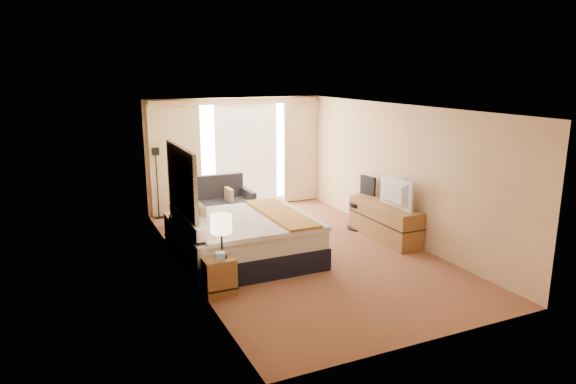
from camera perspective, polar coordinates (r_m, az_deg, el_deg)
name	(u,v)px	position (r m, az deg, el deg)	size (l,w,h in m)	color
floor	(300,252)	(9.40, 1.34, -6.63)	(4.20, 7.00, 0.02)	#57181C
ceiling	(301,107)	(8.85, 1.43, 9.39)	(4.20, 7.00, 0.02)	white
wall_back	(236,153)	(12.22, -5.85, 4.30)	(4.20, 0.02, 2.60)	#DBB485
wall_front	(433,240)	(6.19, 15.80, -5.15)	(4.20, 0.02, 2.60)	#DBB485
wall_left	(182,193)	(8.35, -11.67, -0.16)	(0.02, 7.00, 2.60)	#DBB485
wall_right	(398,172)	(10.12, 12.14, 2.17)	(0.02, 7.00, 2.60)	#DBB485
headboard	(182,192)	(8.55, -11.72, 0.02)	(0.06, 1.85, 1.50)	black
nightstand_left	(218,274)	(7.75, -7.83, -9.05)	(0.45, 0.52, 0.55)	olive
nightstand_right	(179,228)	(10.03, -12.03, -3.96)	(0.45, 0.52, 0.55)	olive
media_dresser	(384,221)	(10.19, 10.66, -3.19)	(0.50, 1.80, 0.70)	olive
window	(246,152)	(12.27, -4.70, 4.46)	(2.30, 0.02, 2.30)	white
curtains	(237,149)	(12.10, -5.70, 4.73)	(4.12, 0.19, 2.56)	beige
bed	(245,239)	(8.87, -4.82, -5.19)	(2.24, 2.05, 1.09)	black
loveseat	(216,207)	(11.25, -8.02, -1.66)	(1.57, 0.86, 0.97)	maroon
floor_lamp	(156,169)	(11.59, -14.43, 2.54)	(0.20, 0.20, 1.58)	black
desk_chair	(362,205)	(10.74, 8.26, -1.48)	(0.53, 0.53, 1.09)	black
lamp_left	(221,225)	(7.43, -7.43, -3.63)	(0.31, 0.31, 0.65)	black
lamp_right	(178,193)	(9.86, -12.12, -0.11)	(0.25, 0.25, 0.54)	black
tissue_box	(220,256)	(7.49, -7.54, -7.09)	(0.13, 0.13, 0.12)	#9DD3F2
telephone	(182,210)	(10.12, -11.71, -1.94)	(0.20, 0.16, 0.08)	black
television	(392,193)	(9.79, 11.49, -0.10)	(0.97, 0.13, 0.56)	black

